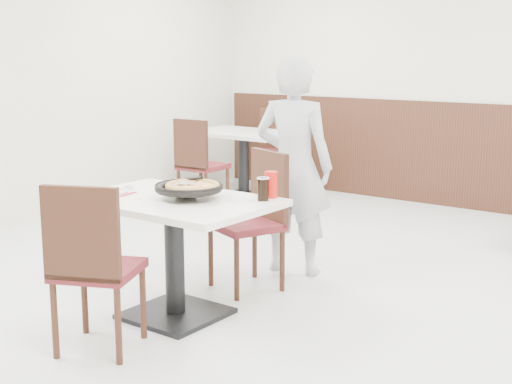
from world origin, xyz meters
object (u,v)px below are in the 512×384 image
Objects in this scene: chair_near at (98,266)px; cola_glass at (263,190)px; chair_far at (246,222)px; pizza_pan at (189,192)px; pizza at (193,189)px; main_table at (175,258)px; diner_person at (294,166)px; side_plate at (115,192)px; bg_chair_left_near at (203,164)px; bg_table_left at (244,165)px; bg_chair_left_far at (272,150)px; red_cup at (271,185)px.

chair_near reaches higher than cola_glass.
chair_near is 1.00× the size of chair_far.
pizza is at bearing 22.84° from pizza_pan.
main_table is 0.75× the size of diner_person.
cola_glass is (0.48, 0.27, 0.44)m from main_table.
pizza is 0.53m from side_plate.
bg_chair_left_near is (-1.47, 2.53, -0.28)m from side_plate.
bg_table_left is (-1.88, 3.13, 0.00)m from main_table.
side_plate is 1.39m from diner_person.
diner_person reaches higher than pizza_pan.
pizza is 4.21m from bg_chair_left_far.
chair_far is 1.00× the size of bg_chair_left_far.
red_cup is (0.46, 0.96, 0.35)m from chair_near.
pizza is at bearing -57.13° from bg_table_left.
bg_chair_left_far is at bearing 124.66° from cola_glass.
pizza is 0.42m from cola_glass.
bg_table_left is (-1.96, 3.08, -0.42)m from pizza_pan.
bg_chair_left_near is at bearing 138.51° from red_cup.
chair_far and bg_chair_left_far have the same top height.
main_table is 3.65m from bg_table_left.
chair_far is 0.70m from cola_glass.
chair_near is at bearing 95.70° from bg_chair_left_far.
red_cup is 0.10× the size of diner_person.
chair_near is 1.28m from chair_far.
pizza_pan is 4.20m from bg_chair_left_far.
cola_glass is at bearing 158.66° from chair_far.
bg_table_left is (-2.34, 2.77, -0.45)m from red_cup.
chair_far is 0.79× the size of bg_table_left.
main_table is 1.27m from diner_person.
bg_chair_left_near reaches higher than red_cup.
pizza is 0.47m from red_cup.
bg_table_left is at bearing 130.26° from red_cup.
bg_chair_left_near reaches higher than pizza.
chair_far reaches higher than pizza.
main_table and bg_table_left have the same top height.
bg_chair_left_near is at bearing 137.34° from cola_glass.
chair_far is 5.59× the size of side_plate.
diner_person reaches higher than red_cup.
bg_chair_left_far is at bearing 118.88° from pizza.
main_table is at bearing -150.89° from cola_glass.
chair_near is at bearing -99.28° from pizza.
side_plate is 1.31× the size of cola_glass.
main_table is 4.06× the size of pizza.
main_table is 7.50× the size of red_cup.
chair_near is 7.31× the size of cola_glass.
chair_near reaches higher than main_table.
pizza_pan is at bearing -52.38° from bg_chair_left_near.
main_table is at bearing -151.61° from pizza_pan.
main_table is at bearing -152.75° from pizza.
side_plate is at bearing 83.46° from chair_far.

